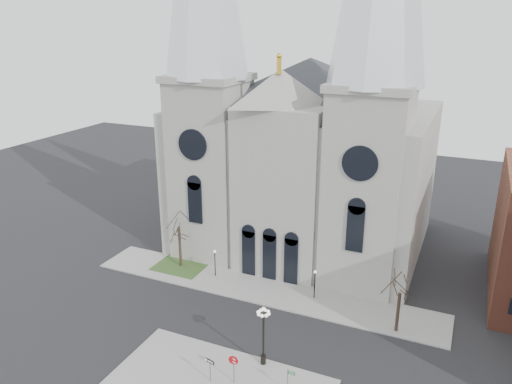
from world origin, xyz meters
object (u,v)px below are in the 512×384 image
at_px(one_way_sign, 210,366).
at_px(street_name_sign, 289,378).
at_px(stop_sign, 234,363).
at_px(globe_lamp, 263,329).

relative_size(one_way_sign, street_name_sign, 1.07).
xyz_separation_m(stop_sign, globe_lamp, (1.26, 3.15, 1.63)).
relative_size(globe_lamp, street_name_sign, 2.67).
bearing_deg(street_name_sign, globe_lamp, 144.62).
distance_m(stop_sign, one_way_sign, 1.99).
distance_m(one_way_sign, street_name_sign, 6.46).
distance_m(globe_lamp, street_name_sign, 4.56).
bearing_deg(street_name_sign, stop_sign, -168.81).
bearing_deg(globe_lamp, street_name_sign, -36.31).
xyz_separation_m(globe_lamp, one_way_sign, (-3.09, -3.81, -2.01)).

